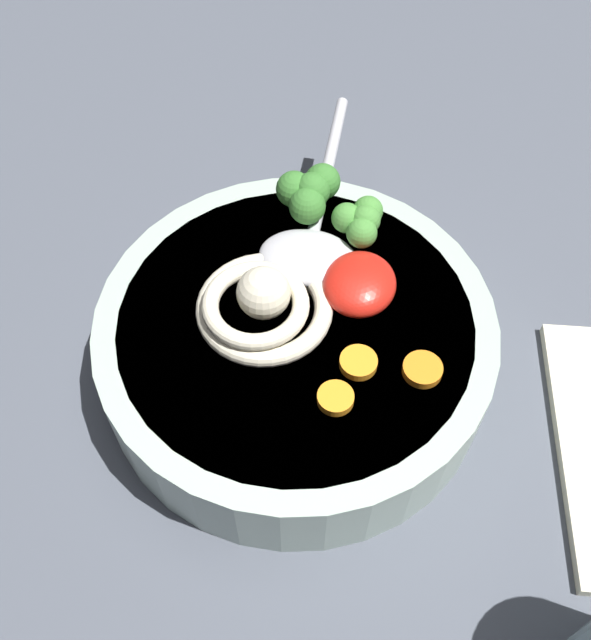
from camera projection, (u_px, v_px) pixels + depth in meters
The scene contains 10 objects.
table_slab at pixel (322, 428), 46.27cm from camera, with size 139.69×139.69×3.55cm, color #474C56.
soup_bowl at pixel (296, 344), 44.52cm from camera, with size 23.83×23.83×5.37cm.
noodle_pile at pixel (262, 304), 41.71cm from camera, with size 8.84×8.67×3.55cm.
soup_spoon at pixel (311, 241), 44.91cm from camera, with size 17.42×6.34×1.60cm.
chili_sauce_dollop at pixel (360, 284), 42.58cm from camera, with size 4.79×4.31×2.16cm, color red.
broccoli_floret_rear at pixel (359, 221), 44.47cm from camera, with size 3.71×3.19×2.93cm.
broccoli_floret_right at pixel (309, 192), 45.32cm from camera, with size 4.51×3.88×3.56cm.
carrot_slice_extra_a at pixel (422, 369), 40.13cm from camera, with size 2.23×2.23×0.55cm, color orange.
carrot_slice_center at pixel (336, 398), 39.09cm from camera, with size 2.02×2.02×0.53cm, color orange.
carrot_slice_left at pixel (358, 362), 40.39cm from camera, with size 2.13×2.13×0.54cm, color orange.
Camera 1 is at (20.81, 3.78, 43.53)cm, focal length 40.69 mm.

